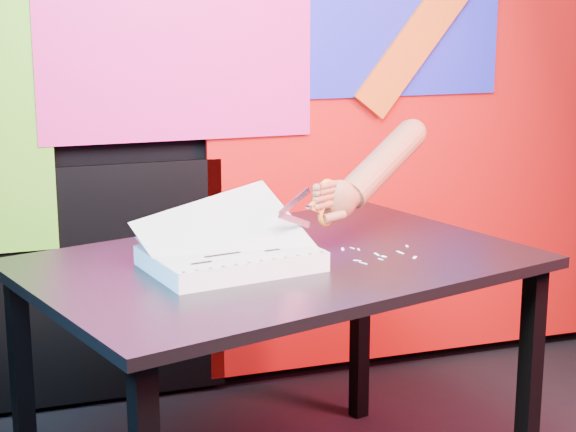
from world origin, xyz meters
name	(u,v)px	position (x,y,z in m)	size (l,w,h in m)	color
room	(449,40)	(0.00, 0.00, 1.35)	(3.01, 3.01, 2.71)	black
backdrop	(264,134)	(0.06, 1.46, 0.96)	(2.88, 0.05, 2.08)	#BC0D0C
work_table	(279,287)	(-0.18, 0.57, 0.67)	(1.50, 1.20, 0.75)	black
printout_stack	(230,257)	(-0.32, 0.53, 0.78)	(0.48, 0.37, 0.22)	silver
scissors	(323,204)	(-0.05, 0.59, 0.89)	(0.20, 0.12, 0.13)	#B0B3BA
hand_forearm	(376,168)	(0.16, 0.71, 0.95)	(0.43, 0.28, 0.25)	brown
paper_clippings	(378,254)	(0.09, 0.53, 0.75)	(0.21, 0.18, 0.00)	silver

